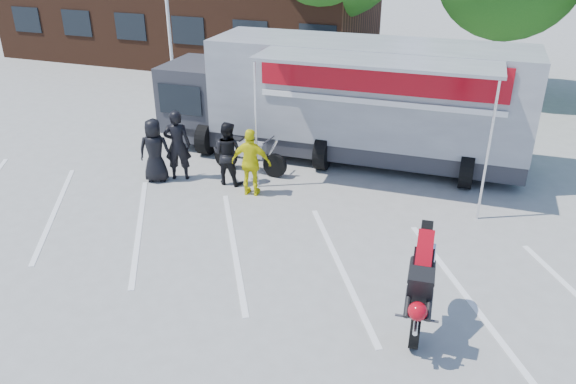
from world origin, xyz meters
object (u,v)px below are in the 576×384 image
Objects in this scene: transporter_truck at (347,157)px; spectator_leather_c at (227,153)px; parked_motorcycle at (250,172)px; spectator_leather_a at (155,150)px; spectator_leather_b at (177,145)px; spectator_hivis at (251,163)px; stunt_bike_rider at (416,319)px.

transporter_truck is 3.91m from spectator_leather_c.
transporter_truck is 4.78× the size of parked_motorcycle.
spectator_leather_c is at bearing 167.54° from parked_motorcycle.
spectator_leather_a is 0.61m from spectator_leather_b.
spectator_hivis is at bearing 161.59° from spectator_leather_a.
spectator_leather_b reaches higher than stunt_bike_rider.
parked_motorcycle is 1.31× the size of spectator_leather_c.
transporter_truck is at bearing -163.06° from spectator_leather_a.
parked_motorcycle is (-2.29, -1.99, 0.00)m from transporter_truck.
spectator_leather_b is at bearing -11.93° from spectator_hivis.
spectator_leather_c is (1.89, 0.51, -0.01)m from spectator_leather_a.
spectator_leather_b reaches higher than spectator_hivis.
stunt_bike_rider reaches higher than parked_motorcycle.
transporter_truck is at bearing 109.10° from stunt_bike_rider.
parked_motorcycle is 1.06× the size of stunt_bike_rider.
spectator_leather_b is at bearing 8.53° from spectator_leather_c.
spectator_leather_c is (-0.26, -0.86, 0.86)m from parked_motorcycle.
spectator_leather_a reaches higher than stunt_bike_rider.
spectator_leather_c is (-2.55, -2.85, 0.86)m from transporter_truck.
spectator_hivis is (0.61, -1.29, 0.88)m from parked_motorcycle.
spectator_leather_a is (-4.44, -3.36, 0.87)m from transporter_truck.
stunt_bike_rider is at bearing 144.88° from spectator_leather_c.
stunt_bike_rider is 1.09× the size of spectator_leather_b.
spectator_leather_c reaches higher than stunt_bike_rider.
transporter_truck is at bearing -44.83° from parked_motorcycle.
spectator_hivis is at bearing -150.32° from parked_motorcycle.
spectator_leather_a is (-2.15, -1.37, 0.87)m from parked_motorcycle.
stunt_bike_rider is 8.08m from spectator_leather_b.
spectator_leather_b is at bearing -143.87° from transporter_truck.
stunt_bike_rider is 6.07m from spectator_hivis.
spectator_leather_c is at bearing -133.31° from transporter_truck.
spectator_hivis reaches higher than parked_motorcycle.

